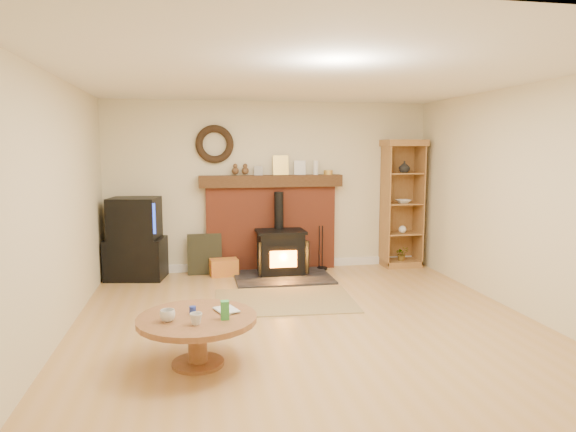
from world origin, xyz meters
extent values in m
plane|color=tan|center=(0.00, 0.00, 0.00)|extent=(5.50, 5.50, 0.00)
cube|color=beige|center=(0.00, 2.75, 1.30)|extent=(5.00, 0.02, 2.60)
cube|color=beige|center=(0.00, -2.75, 1.30)|extent=(5.00, 0.02, 2.60)
cube|color=beige|center=(-2.50, 0.00, 1.30)|extent=(0.02, 5.50, 2.60)
cube|color=beige|center=(2.50, 0.00, 1.30)|extent=(0.02, 5.50, 2.60)
cube|color=white|center=(0.00, 0.00, 2.60)|extent=(5.00, 5.50, 0.02)
cube|color=white|center=(0.00, 2.73, 0.06)|extent=(5.00, 0.04, 0.12)
torus|color=black|center=(-0.85, 2.69, 1.95)|extent=(0.57, 0.11, 0.57)
cube|color=#9B4027|center=(0.00, 2.67, 0.65)|extent=(2.00, 0.15, 1.30)
cube|color=#321B10|center=(0.00, 2.64, 1.39)|extent=(2.20, 0.22, 0.18)
cube|color=#999999|center=(-0.20, 2.65, 1.55)|extent=(0.13, 0.05, 0.14)
cube|color=gold|center=(0.15, 2.67, 1.63)|extent=(0.24, 0.06, 0.30)
cube|color=white|center=(0.45, 2.67, 1.59)|extent=(0.18, 0.05, 0.22)
cylinder|color=white|center=(0.70, 2.65, 1.59)|extent=(0.08, 0.08, 0.22)
cylinder|color=gold|center=(0.90, 2.65, 1.51)|extent=(0.14, 0.14, 0.07)
cube|color=black|center=(0.08, 2.10, 0.01)|extent=(1.40, 1.00, 0.03)
cube|color=black|center=(0.08, 2.30, 0.33)|extent=(0.66, 0.47, 0.61)
cube|color=black|center=(0.08, 2.30, 0.66)|extent=(0.72, 0.51, 0.04)
cylinder|color=black|center=(0.08, 2.45, 0.96)|extent=(0.14, 0.14, 0.56)
cube|color=orange|center=(0.08, 2.06, 0.29)|extent=(0.39, 0.02, 0.24)
cube|color=black|center=(-0.22, 2.12, 0.31)|extent=(0.16, 0.21, 0.49)
cube|color=black|center=(0.38, 2.12, 0.31)|extent=(0.16, 0.21, 0.49)
cube|color=brown|center=(-0.10, 0.97, 0.01)|extent=(1.79, 1.28, 0.01)
cube|color=black|center=(-2.02, 2.47, 0.30)|extent=(0.90, 0.70, 0.59)
cube|color=black|center=(-2.02, 2.47, 0.89)|extent=(0.76, 0.67, 0.59)
cube|color=#1A35B7|center=(-1.97, 2.19, 0.92)|extent=(0.53, 0.11, 0.43)
cube|color=brown|center=(2.09, 2.53, 0.05)|extent=(0.59, 0.43, 0.10)
cube|color=brown|center=(2.09, 2.73, 0.99)|extent=(0.59, 0.02, 1.87)
cube|color=brown|center=(1.80, 2.53, 0.99)|extent=(0.02, 0.43, 1.87)
cube|color=brown|center=(2.37, 2.53, 0.99)|extent=(0.02, 0.43, 1.87)
cube|color=brown|center=(2.09, 2.53, 1.97)|extent=(0.65, 0.47, 0.10)
cube|color=brown|center=(2.09, 2.53, 0.53)|extent=(0.55, 0.39, 0.02)
cube|color=brown|center=(2.09, 2.53, 1.02)|extent=(0.55, 0.39, 0.02)
cube|color=brown|center=(2.09, 2.53, 1.50)|extent=(0.55, 0.39, 0.02)
imported|color=white|center=(2.09, 2.48, 1.60)|extent=(0.18, 0.18, 0.18)
imported|color=white|center=(2.09, 2.48, 1.05)|extent=(0.23, 0.23, 0.06)
sphere|color=white|center=(2.09, 2.48, 0.60)|extent=(0.12, 0.12, 0.12)
imported|color=green|center=(2.09, 2.48, 0.21)|extent=(0.20, 0.18, 0.22)
cube|color=gold|center=(-0.76, 2.40, 0.13)|extent=(0.43, 0.30, 0.25)
cube|color=black|center=(-1.03, 2.55, 0.31)|extent=(0.51, 0.14, 0.61)
cylinder|color=black|center=(0.78, 2.50, 0.02)|extent=(0.16, 0.16, 0.04)
cylinder|color=black|center=(0.73, 2.50, 0.35)|extent=(0.02, 0.02, 0.70)
cylinder|color=black|center=(0.78, 2.50, 0.35)|extent=(0.02, 0.02, 0.70)
cylinder|color=brown|center=(-1.17, -0.76, 0.01)|extent=(0.46, 0.46, 0.03)
cylinder|color=brown|center=(-1.17, -0.76, 0.21)|extent=(0.17, 0.17, 0.37)
cylinder|color=brown|center=(-1.17, -0.76, 0.42)|extent=(1.04, 1.04, 0.05)
imported|color=white|center=(-1.42, -0.85, 0.49)|extent=(0.13, 0.13, 0.10)
imported|color=white|center=(-1.18, -0.98, 0.49)|extent=(0.10, 0.10, 0.10)
imported|color=#4C331E|center=(-1.00, -0.70, 0.45)|extent=(0.17, 0.23, 0.02)
cylinder|color=navy|center=(-1.21, -0.70, 0.48)|extent=(0.06, 0.06, 0.07)
cube|color=green|center=(-0.94, -0.88, 0.52)|extent=(0.07, 0.07, 0.16)
camera|label=1|loc=(-1.18, -5.13, 1.88)|focal=32.00mm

